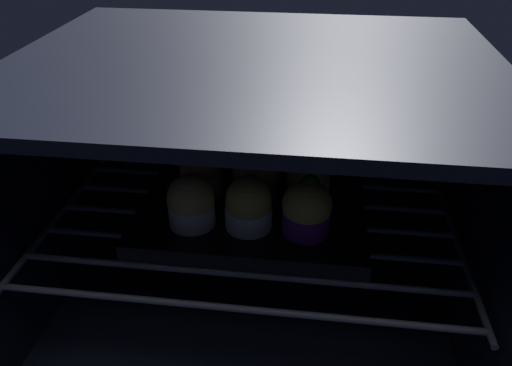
# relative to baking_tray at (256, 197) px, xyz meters

# --- Properties ---
(oven_cavity) EXTENTS (0.59, 0.47, 0.37)m
(oven_cavity) POSITION_rel_baking_tray_xyz_m (0.00, 0.03, 0.02)
(oven_cavity) COLOR black
(oven_cavity) RESTS_ON ground
(oven_rack) EXTENTS (0.55, 0.42, 0.01)m
(oven_rack) POSITION_rel_baking_tray_xyz_m (0.00, -0.02, -0.01)
(oven_rack) COLOR #444756
(oven_rack) RESTS_ON oven_cavity
(baking_tray) EXTENTS (0.30, 0.30, 0.02)m
(baking_tray) POSITION_rel_baking_tray_xyz_m (0.00, 0.00, 0.00)
(baking_tray) COLOR black
(baking_tray) RESTS_ON oven_rack
(muffin_row0_col0) EXTENTS (0.06, 0.06, 0.07)m
(muffin_row0_col0) POSITION_rel_baking_tray_xyz_m (-0.07, -0.08, 0.04)
(muffin_row0_col0) COLOR silver
(muffin_row0_col0) RESTS_ON baking_tray
(muffin_row0_col1) EXTENTS (0.06, 0.06, 0.07)m
(muffin_row0_col1) POSITION_rel_baking_tray_xyz_m (0.00, -0.08, 0.04)
(muffin_row0_col1) COLOR silver
(muffin_row0_col1) RESTS_ON baking_tray
(muffin_row0_col2) EXTENTS (0.06, 0.06, 0.08)m
(muffin_row0_col2) POSITION_rel_baking_tray_xyz_m (0.07, -0.08, 0.04)
(muffin_row0_col2) COLOR #7A238C
(muffin_row0_col2) RESTS_ON baking_tray
(muffin_row1_col0) EXTENTS (0.06, 0.06, 0.08)m
(muffin_row1_col0) POSITION_rel_baking_tray_xyz_m (-0.08, -0.00, 0.04)
(muffin_row1_col0) COLOR silver
(muffin_row1_col0) RESTS_ON baking_tray
(muffin_row1_col1) EXTENTS (0.07, 0.07, 0.07)m
(muffin_row1_col1) POSITION_rel_baking_tray_xyz_m (-0.00, -0.00, 0.04)
(muffin_row1_col1) COLOR #7A238C
(muffin_row1_col1) RESTS_ON baking_tray
(muffin_row1_col2) EXTENTS (0.06, 0.06, 0.07)m
(muffin_row1_col2) POSITION_rel_baking_tray_xyz_m (0.07, 0.00, 0.04)
(muffin_row1_col2) COLOR silver
(muffin_row1_col2) RESTS_ON baking_tray
(muffin_row2_col0) EXTENTS (0.06, 0.06, 0.07)m
(muffin_row2_col0) POSITION_rel_baking_tray_xyz_m (-0.07, 0.08, 0.03)
(muffin_row2_col0) COLOR #1928B7
(muffin_row2_col0) RESTS_ON baking_tray
(muffin_row2_col1) EXTENTS (0.06, 0.06, 0.07)m
(muffin_row2_col1) POSITION_rel_baking_tray_xyz_m (-0.00, 0.07, 0.04)
(muffin_row2_col1) COLOR #7A238C
(muffin_row2_col1) RESTS_ON baking_tray
(muffin_row2_col2) EXTENTS (0.06, 0.06, 0.07)m
(muffin_row2_col2) POSITION_rel_baking_tray_xyz_m (0.08, 0.08, 0.04)
(muffin_row2_col2) COLOR #7A238C
(muffin_row2_col2) RESTS_ON baking_tray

